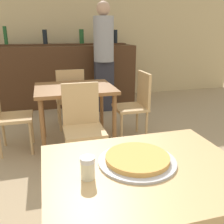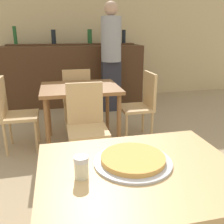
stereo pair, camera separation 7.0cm
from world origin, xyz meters
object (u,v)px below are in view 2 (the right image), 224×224
Objects in this scene: chair_far_side_front at (86,121)px; cheese_shaker at (81,167)px; chair_far_side_back at (77,95)px; chair_far_side_left at (13,110)px; pizza_tray at (133,160)px; person_standing at (111,54)px; chair_far_side_right at (142,102)px.

chair_far_side_front is 8.81× the size of cheese_shaker.
chair_far_side_front is 1.51m from cheese_shaker.
chair_far_side_left is at bearing 34.99° from chair_far_side_back.
pizza_tray is at bearing 91.28° from chair_far_side_back.
cheese_shaker is (-0.20, -2.57, 0.33)m from chair_far_side_back.
person_standing reaches higher than pizza_tray.
chair_far_side_right reaches higher than cheese_shaker.
chair_far_side_back is at bearing -55.01° from chair_far_side_left.
chair_far_side_left reaches higher than pizza_tray.
chair_far_side_front is at bearing -110.11° from person_standing.
person_standing reaches higher than chair_far_side_right.
pizza_tray is 0.27m from cheese_shaker.
chair_far_side_right is 2.33× the size of pizza_tray.
chair_far_side_front is at bearing -124.99° from chair_far_side_left.
chair_far_side_left is 2.13m from cheese_shaker.
chair_far_side_front is 1.00× the size of chair_far_side_back.
person_standing is (1.47, 1.28, 0.50)m from chair_far_side_left.
chair_far_side_back is 0.97m from chair_far_side_right.
chair_far_side_right is at bearing -90.00° from chair_far_side_left.
chair_far_side_right is at bearing -84.58° from person_standing.
chair_far_side_front and chair_far_side_left have the same top height.
chair_far_side_left is at bearing 145.01° from chair_far_side_front.
chair_far_side_front is 1.42m from pizza_tray.
cheese_shaker is (0.60, -2.02, 0.33)m from chair_far_side_left.
chair_far_side_right is (1.59, 0.00, 0.00)m from chair_far_side_left.
person_standing is (0.67, 1.84, 0.50)m from chair_far_side_front.
chair_far_side_right is 0.48× the size of person_standing.
person_standing is at bearing -132.83° from chair_far_side_back.
chair_far_side_right is at bearing 63.77° from cheese_shaker.
chair_far_side_back is 8.81× the size of cheese_shaker.
chair_far_side_left is 0.48× the size of person_standing.
chair_far_side_back is at bearing 85.61° from cheese_shaker.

